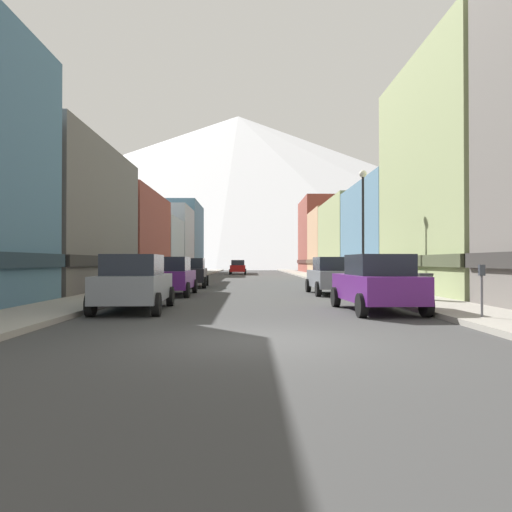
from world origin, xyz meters
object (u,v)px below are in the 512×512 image
at_px(car_right_0, 377,283).
at_px(pedestrian_0, 107,278).
at_px(streetlamp_right, 363,212).
at_px(car_left_1, 171,276).
at_px(potted_plant_1, 136,278).
at_px(car_left_0, 135,282).
at_px(trash_bin_right, 425,286).
at_px(car_driving_0, 238,267).
at_px(car_right_1, 332,275).
at_px(potted_plant_0, 410,284).
at_px(parking_meter_near, 482,283).
at_px(car_left_2, 191,272).

relative_size(car_right_0, pedestrian_0, 2.82).
bearing_deg(streetlamp_right, car_left_1, -174.06).
bearing_deg(potted_plant_1, car_left_0, -77.28).
xyz_separation_m(trash_bin_right, streetlamp_right, (-1.00, 5.60, 3.34)).
bearing_deg(car_driving_0, pedestrian_0, -96.62).
bearing_deg(streetlamp_right, car_right_1, -171.43).
height_order(potted_plant_0, streetlamp_right, streetlamp_right).
distance_m(car_left_0, parking_meter_near, 10.05).
distance_m(car_left_1, potted_plant_1, 7.68).
relative_size(car_driving_0, parking_meter_near, 3.31).
relative_size(car_left_0, car_left_1, 1.01).
height_order(trash_bin_right, streetlamp_right, streetlamp_right).
xyz_separation_m(trash_bin_right, potted_plant_1, (-13.35, 11.63, -0.07)).
bearing_deg(parking_meter_near, car_left_1, 132.70).
bearing_deg(trash_bin_right, car_driving_0, 100.47).
height_order(car_right_0, potted_plant_0, car_right_0).
distance_m(car_right_0, potted_plant_1, 18.08).
bearing_deg(car_right_1, car_driving_0, 98.16).
bearing_deg(potted_plant_1, parking_meter_near, -53.65).
relative_size(car_right_1, potted_plant_1, 5.46).
distance_m(car_driving_0, parking_meter_near, 49.27).
height_order(potted_plant_1, pedestrian_0, pedestrian_0).
bearing_deg(car_left_1, parking_meter_near, -47.30).
bearing_deg(car_right_1, pedestrian_0, -166.43).
bearing_deg(car_left_1, trash_bin_right, -24.63).
relative_size(potted_plant_0, pedestrian_0, 0.54).
xyz_separation_m(parking_meter_near, potted_plant_1, (-12.75, 17.32, -0.44)).
distance_m(car_right_1, parking_meter_near, 11.24).
height_order(parking_meter_near, pedestrian_0, pedestrian_0).
height_order(car_left_1, car_left_2, same).
bearing_deg(car_driving_0, parking_meter_near, -81.42).
xyz_separation_m(car_left_0, streetlamp_right, (9.15, 8.16, 3.09)).
distance_m(car_left_2, trash_bin_right, 15.95).
bearing_deg(trash_bin_right, pedestrian_0, 166.84).
xyz_separation_m(car_left_1, car_driving_0, (2.20, 38.37, 0.00)).
distance_m(potted_plant_0, streetlamp_right, 4.27).
height_order(car_left_1, pedestrian_0, car_left_1).
distance_m(car_left_0, car_left_2, 14.85).
bearing_deg(pedestrian_0, car_left_2, 75.33).
xyz_separation_m(potted_plant_1, streetlamp_right, (12.35, -6.02, 3.41)).
bearing_deg(car_left_2, car_right_0, -63.36).
bearing_deg(car_right_0, car_right_1, 90.01).
height_order(car_right_0, car_right_1, same).
height_order(car_right_1, trash_bin_right, car_right_1).
relative_size(car_driving_0, streetlamp_right, 0.75).
xyz_separation_m(car_left_2, streetlamp_right, (9.15, -6.69, 3.09)).
bearing_deg(potted_plant_1, car_right_0, -53.30).
bearing_deg(parking_meter_near, pedestrian_0, 144.24).
bearing_deg(streetlamp_right, potted_plant_0, -49.37).
xyz_separation_m(car_left_1, trash_bin_right, (10.15, -4.65, -0.26)).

